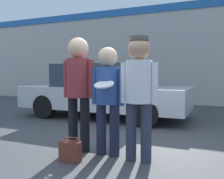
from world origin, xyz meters
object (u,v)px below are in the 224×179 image
Objects in this scene: parked_car_near at (104,91)px; shrub at (97,89)px; person_right at (139,86)px; person_left at (78,83)px; person_middle_with_frisbee at (108,92)px; handbag at (70,150)px.

shrub is (-1.81, 3.06, -0.16)m from parked_car_near.
parked_car_near is (-1.98, 3.05, -0.31)m from person_right.
person_right is 3.65m from parked_car_near.
person_left is at bearing 175.22° from person_right.
person_right is (1.02, -0.09, -0.03)m from person_left.
handbag is (-0.37, -0.46, -0.81)m from person_middle_with_frisbee.
parked_car_near is at bearing 108.01° from person_left.
person_right is 5.40× the size of handbag.
parked_car_near is at bearing 116.38° from person_middle_with_frisbee.
person_left is 1.05m from handbag.
person_middle_with_frisbee is 0.35× the size of parked_car_near.
person_right reaches higher than shrub.
parked_car_near is at bearing -59.41° from shrub.
person_right is 1.31m from handbag.
handbag is (2.91, -6.49, -0.43)m from shrub.
person_left is 5.57× the size of handbag.
person_left is 6.65m from shrub.
parked_car_near is 14.35× the size of handbag.
person_middle_with_frisbee is 6.87m from shrub.
person_middle_with_frisbee is at bearing -0.88° from person_left.
person_right is at bearing 23.77° from handbag.
person_right reaches higher than handbag.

